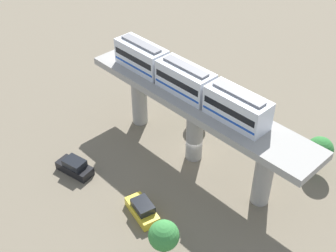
{
  "coord_description": "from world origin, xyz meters",
  "views": [
    {
      "loc": [
        28.74,
        25.75,
        34.15
      ],
      "look_at": [
        2.5,
        -1.66,
        4.87
      ],
      "focal_mm": 47.49,
      "sensor_mm": 36.0,
      "label": 1
    }
  ],
  "objects": [
    {
      "name": "viaduct",
      "position": [
        0.0,
        0.0,
        6.1
      ],
      "size": [
        5.2,
        28.85,
        8.12
      ],
      "color": "#999691",
      "rests_on": "ground"
    },
    {
      "name": "tree_far_corner",
      "position": [
        -5.94,
        -4.7,
        3.72
      ],
      "size": [
        2.76,
        2.76,
        5.14
      ],
      "color": "brown",
      "rests_on": "ground"
    },
    {
      "name": "tree_mid_lot",
      "position": [
        -8.17,
        10.86,
        2.9
      ],
      "size": [
        2.93,
        2.93,
        4.39
      ],
      "color": "brown",
      "rests_on": "ground"
    },
    {
      "name": "ground_plane",
      "position": [
        0.0,
        0.0,
        0.0
      ],
      "size": [
        120.0,
        120.0,
        0.0
      ],
      "primitive_type": "plane",
      "color": "#706654"
    },
    {
      "name": "train",
      "position": [
        0.0,
        -1.66,
        9.65
      ],
      "size": [
        2.64,
        20.5,
        3.24
      ],
      "color": "silver",
      "rests_on": "viaduct"
    },
    {
      "name": "tree_near_viaduct",
      "position": [
        11.9,
        7.63,
        2.99
      ],
      "size": [
        2.77,
        2.77,
        4.4
      ],
      "color": "brown",
      "rests_on": "ground"
    },
    {
      "name": "parked_car_yellow",
      "position": [
        10.02,
        2.52,
        0.74
      ],
      "size": [
        2.69,
        4.5,
        1.76
      ],
      "rotation": [
        0.0,
        0.0,
        -0.23
      ],
      "color": "yellow",
      "rests_on": "ground"
    },
    {
      "name": "parked_car_black",
      "position": [
        11.33,
        -7.31,
        0.74
      ],
      "size": [
        2.62,
        4.48,
        1.76
      ],
      "rotation": [
        0.0,
        0.0,
        0.21
      ],
      "color": "black",
      "rests_on": "ground"
    }
  ]
}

